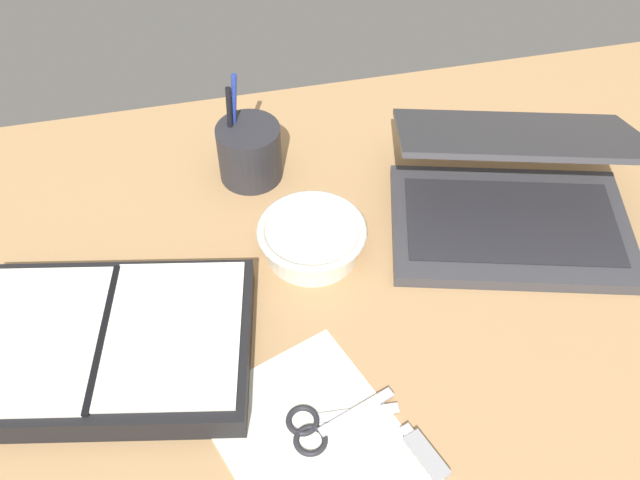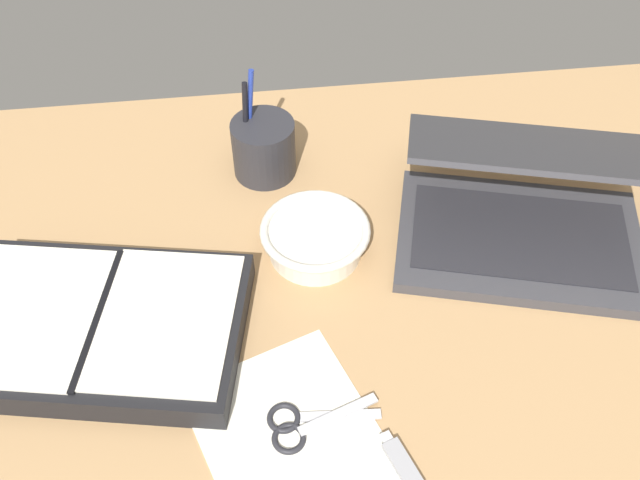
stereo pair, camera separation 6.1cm
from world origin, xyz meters
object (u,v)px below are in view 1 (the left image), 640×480
at_px(pen_cup, 249,152).
at_px(scissors, 319,426).
at_px(laptop, 513,194).
at_px(bowl, 312,238).
at_px(planner, 106,345).

distance_m(pen_cup, scissors, 0.44).
height_order(laptop, pen_cup, laptop).
bearing_deg(pen_cup, scissors, -88.91).
distance_m(bowl, planner, 0.30).
relative_size(laptop, planner, 1.02).
relative_size(bowl, planner, 0.39).
bearing_deg(planner, laptop, 22.24).
relative_size(laptop, pen_cup, 2.39).
xyz_separation_m(bowl, pen_cup, (-0.06, 0.17, 0.02)).
height_order(laptop, bowl, laptop).
bearing_deg(bowl, laptop, 0.06).
height_order(laptop, planner, laptop).
xyz_separation_m(laptop, bowl, (-0.29, -0.00, -0.02)).
distance_m(planner, scissors, 0.28).
relative_size(planner, scissors, 2.94).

